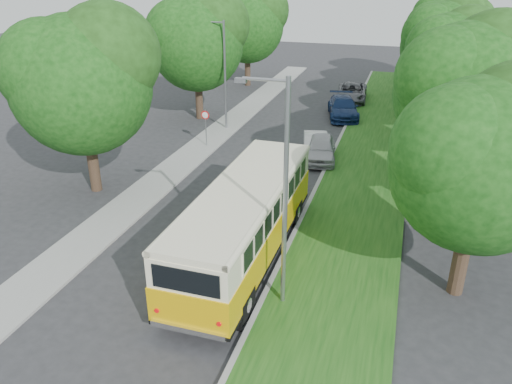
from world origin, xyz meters
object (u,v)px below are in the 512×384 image
(lamppost_near, at_px, (283,190))
(vintage_bus, at_px, (245,223))
(car_silver, at_px, (321,148))
(car_white, at_px, (315,145))
(car_grey, at_px, (352,92))
(car_blue, at_px, (343,108))
(lamppost_far, at_px, (224,72))

(lamppost_near, distance_m, vintage_bus, 4.21)
(lamppost_near, xyz_separation_m, car_silver, (-1.21, 14.41, -3.62))
(car_white, relative_size, car_grey, 0.76)
(vintage_bus, relative_size, car_white, 2.70)
(vintage_bus, bearing_deg, car_blue, 88.34)
(car_blue, height_order, car_grey, car_blue)
(lamppost_near, distance_m, car_grey, 29.55)
(car_blue, bearing_deg, vintage_bus, -104.86)
(car_white, bearing_deg, lamppost_far, 142.06)
(lamppost_near, bearing_deg, car_white, 96.26)
(lamppost_near, height_order, car_white, lamppost_near)
(vintage_bus, distance_m, car_silver, 12.04)
(car_grey, bearing_deg, vintage_bus, -95.92)
(vintage_bus, relative_size, car_grey, 2.06)
(lamppost_far, xyz_separation_m, car_blue, (7.70, 5.51, -3.35))
(car_blue, bearing_deg, lamppost_near, -99.67)
(car_white, xyz_separation_m, car_blue, (0.45, 8.92, 0.10))
(lamppost_far, relative_size, car_grey, 1.40)
(car_white, bearing_deg, vintage_bus, -104.69)
(vintage_bus, xyz_separation_m, car_silver, (0.87, 11.98, -0.89))
(vintage_bus, bearing_deg, car_silver, 86.49)
(car_grey, bearing_deg, car_blue, -94.06)
(lamppost_near, xyz_separation_m, lamppost_far, (-8.91, 18.50, -0.25))
(lamppost_near, xyz_separation_m, vintage_bus, (-2.08, 2.43, -2.74))
(lamppost_near, height_order, vintage_bus, lamppost_near)
(car_silver, relative_size, car_white, 1.08)
(car_silver, distance_m, car_grey, 14.89)
(vintage_bus, height_order, car_silver, vintage_bus)
(lamppost_far, xyz_separation_m, car_grey, (7.70, 10.80, -3.37))
(car_grey, bearing_deg, car_white, -95.86)
(lamppost_far, distance_m, car_white, 8.72)
(lamppost_near, height_order, lamppost_far, lamppost_near)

